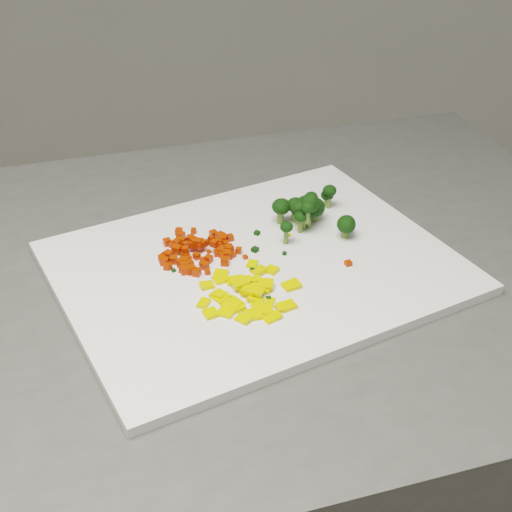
{
  "coord_description": "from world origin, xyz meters",
  "views": [
    {
      "loc": [
        -0.08,
        -0.56,
        1.38
      ],
      "look_at": [
        -0.05,
        0.13,
        0.92
      ],
      "focal_mm": 50.0,
      "sensor_mm": 36.0,
      "label": 1
    }
  ],
  "objects_px": {
    "cutting_board": "(256,267)",
    "pepper_pile": "(250,288)",
    "carrot_pile": "(198,242)",
    "broccoli_pile": "(316,209)",
    "counter_block": "(234,506)"
  },
  "relations": [
    {
      "from": "cutting_board",
      "to": "carrot_pile",
      "type": "distance_m",
      "value": 0.08
    },
    {
      "from": "carrot_pile",
      "to": "cutting_board",
      "type": "bearing_deg",
      "value": -21.71
    },
    {
      "from": "cutting_board",
      "to": "pepper_pile",
      "type": "xyz_separation_m",
      "value": [
        -0.01,
        -0.06,
        0.01
      ]
    },
    {
      "from": "carrot_pile",
      "to": "broccoli_pile",
      "type": "distance_m",
      "value": 0.16
    },
    {
      "from": "carrot_pile",
      "to": "broccoli_pile",
      "type": "height_order",
      "value": "broccoli_pile"
    },
    {
      "from": "broccoli_pile",
      "to": "counter_block",
      "type": "bearing_deg",
      "value": -150.27
    },
    {
      "from": "counter_block",
      "to": "cutting_board",
      "type": "relative_size",
      "value": 2.26
    },
    {
      "from": "cutting_board",
      "to": "carrot_pile",
      "type": "bearing_deg",
      "value": 158.29
    },
    {
      "from": "pepper_pile",
      "to": "broccoli_pile",
      "type": "distance_m",
      "value": 0.16
    },
    {
      "from": "counter_block",
      "to": "carrot_pile",
      "type": "bearing_deg",
      "value": 158.55
    },
    {
      "from": "cutting_board",
      "to": "pepper_pile",
      "type": "bearing_deg",
      "value": -98.98
    },
    {
      "from": "counter_block",
      "to": "carrot_pile",
      "type": "xyz_separation_m",
      "value": [
        -0.04,
        0.01,
        0.48
      ]
    },
    {
      "from": "cutting_board",
      "to": "carrot_pile",
      "type": "xyz_separation_m",
      "value": [
        -0.07,
        0.03,
        0.02
      ]
    },
    {
      "from": "cutting_board",
      "to": "carrot_pile",
      "type": "relative_size",
      "value": 4.5
    },
    {
      "from": "cutting_board",
      "to": "pepper_pile",
      "type": "distance_m",
      "value": 0.06
    }
  ]
}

